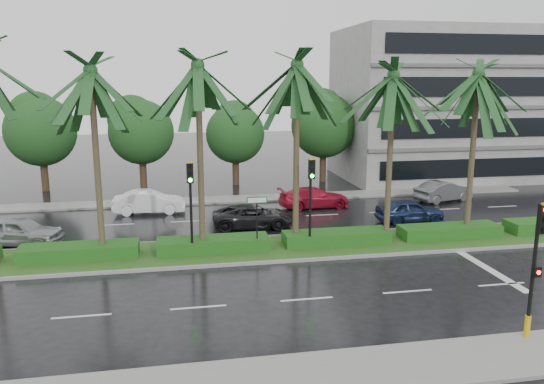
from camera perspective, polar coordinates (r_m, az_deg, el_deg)
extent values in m
plane|color=black|center=(24.68, 0.89, -6.91)|extent=(120.00, 120.00, 0.00)
cube|color=gray|center=(15.66, 8.69, -18.59)|extent=(40.00, 2.40, 0.12)
cube|color=gray|center=(36.07, -2.88, -0.74)|extent=(40.00, 2.00, 0.12)
cube|color=gray|center=(25.59, 0.44, -6.05)|extent=(36.00, 4.00, 0.14)
cube|color=#1E501A|center=(25.56, 0.44, -5.89)|extent=(35.60, 3.70, 0.02)
cube|color=#224A15|center=(25.42, -20.01, -6.02)|extent=(5.20, 1.40, 0.60)
cube|color=#224A15|center=(25.10, -6.33, -5.58)|extent=(5.20, 1.40, 0.60)
cube|color=#224A15|center=(26.18, 6.92, -4.85)|extent=(5.20, 1.40, 0.60)
cube|color=#224A15|center=(28.52, 18.54, -3.99)|extent=(5.20, 1.40, 0.60)
cube|color=silver|center=(31.80, -23.59, -3.59)|extent=(2.00, 0.12, 0.01)
cube|color=silver|center=(19.87, -19.80, -12.46)|extent=(2.00, 0.12, 0.01)
cube|color=silver|center=(31.11, -16.39, -3.39)|extent=(2.00, 0.12, 0.01)
cube|color=silver|center=(19.59, -7.93, -12.19)|extent=(2.00, 0.12, 0.01)
cube|color=silver|center=(30.94, -9.00, -3.13)|extent=(2.00, 0.12, 0.01)
cube|color=silver|center=(20.12, 3.76, -11.42)|extent=(2.00, 0.12, 0.01)
cube|color=silver|center=(31.28, -1.65, -2.82)|extent=(2.00, 0.12, 0.01)
cube|color=silver|center=(21.40, 14.37, -10.32)|extent=(2.00, 0.12, 0.01)
cube|color=silver|center=(32.11, 5.42, -2.47)|extent=(2.00, 0.12, 0.01)
cube|color=silver|center=(23.31, 23.45, -9.09)|extent=(2.00, 0.12, 0.01)
cube|color=silver|center=(33.41, 12.04, -2.12)|extent=(2.00, 0.12, 0.01)
cube|color=silver|center=(35.12, 18.09, -1.77)|extent=(2.00, 0.12, 0.01)
cube|color=silver|center=(37.18, 23.51, -1.43)|extent=(2.00, 0.12, 0.01)
cube|color=silver|center=(25.13, 21.87, -7.44)|extent=(0.40, 6.00, 0.01)
cylinder|color=#453B27|center=(24.50, -18.31, 2.65)|extent=(0.28, 0.28, 8.25)
cylinder|color=#453B27|center=(25.39, -17.73, -6.08)|extent=(0.40, 0.40, 0.44)
cylinder|color=#453B27|center=(24.08, -7.71, 3.25)|extent=(0.28, 0.28, 8.46)
cylinder|color=#453B27|center=(25.00, -7.46, -5.87)|extent=(0.40, 0.40, 0.44)
cylinder|color=#453B27|center=(24.99, 2.63, 3.74)|extent=(0.28, 0.28, 8.53)
cylinder|color=#453B27|center=(25.88, 2.54, -5.16)|extent=(0.40, 0.40, 0.44)
cylinder|color=#453B27|center=(26.04, 12.53, 3.29)|extent=(0.28, 0.28, 8.07)
cylinder|color=#453B27|center=(26.86, 12.16, -4.78)|extent=(0.40, 0.40, 0.44)
cylinder|color=#453B27|center=(28.35, 20.72, 3.59)|extent=(0.28, 0.28, 8.17)
cylinder|color=#453B27|center=(29.11, 20.16, -3.95)|extent=(0.40, 0.40, 0.44)
cylinder|color=black|center=(18.32, 26.15, -8.98)|extent=(0.12, 0.12, 3.40)
cube|color=black|center=(17.58, 27.14, -2.59)|extent=(0.30, 0.18, 0.90)
cylinder|color=black|center=(17.57, 27.24, -3.61)|extent=(0.18, 0.04, 0.18)
cylinder|color=gold|center=(18.82, 25.77, -12.83)|extent=(0.18, 0.18, 0.70)
cube|color=black|center=(18.04, 26.60, -7.65)|extent=(0.22, 0.16, 0.32)
cylinder|color=#FF0C05|center=(17.97, 26.77, -7.74)|extent=(0.12, 0.03, 0.12)
cylinder|color=black|center=(24.09, -8.67, -2.93)|extent=(0.12, 0.12, 3.40)
cube|color=black|center=(23.45, -8.82, 2.04)|extent=(0.30, 0.18, 0.90)
cube|color=gold|center=(23.26, -8.85, 3.16)|extent=(0.34, 0.12, 0.06)
cylinder|color=black|center=(23.31, -8.84, 2.73)|extent=(0.18, 0.04, 0.18)
cylinder|color=black|center=(23.36, -8.81, 2.00)|extent=(0.18, 0.04, 0.18)
cylinder|color=#0CE519|center=(23.41, -8.79, 1.28)|extent=(0.18, 0.04, 0.18)
cylinder|color=black|center=(24.85, 4.11, -2.36)|extent=(0.12, 0.12, 3.40)
cube|color=black|center=(24.23, 4.29, 2.47)|extent=(0.30, 0.18, 0.90)
cube|color=gold|center=(24.05, 4.39, 3.55)|extent=(0.34, 0.12, 0.06)
cylinder|color=black|center=(24.09, 4.37, 3.14)|extent=(0.18, 0.04, 0.18)
cylinder|color=black|center=(24.14, 4.36, 2.43)|extent=(0.18, 0.04, 0.18)
cylinder|color=#0CE519|center=(24.19, 4.34, 1.73)|extent=(0.18, 0.04, 0.18)
cylinder|color=black|center=(24.55, -1.63, -3.47)|extent=(0.06, 0.06, 2.60)
cube|color=#0C5926|center=(24.24, -1.63, -0.87)|extent=(0.95, 0.04, 0.30)
cube|color=white|center=(24.22, -1.62, -0.88)|extent=(0.85, 0.01, 0.22)
cylinder|color=#3A281A|center=(42.00, -23.26, 1.72)|extent=(0.52, 0.52, 2.43)
sphere|color=#173E19|center=(41.61, -23.62, 6.00)|extent=(5.00, 5.00, 5.00)
sphere|color=#173E19|center=(41.83, -23.64, 7.37)|extent=(3.75, 3.75, 3.75)
cylinder|color=#3A281A|center=(41.02, -13.69, 2.06)|extent=(0.52, 0.52, 2.33)
sphere|color=#173E19|center=(40.63, -13.90, 6.28)|extent=(4.80, 4.80, 4.80)
sphere|color=#173E19|center=(40.85, -13.94, 7.62)|extent=(3.60, 3.60, 3.60)
cylinder|color=#3A281A|center=(41.23, -3.92, 2.32)|extent=(0.52, 0.52, 2.18)
sphere|color=#173E19|center=(40.85, -3.98, 6.24)|extent=(4.49, 4.49, 4.49)
sphere|color=#173E19|center=(41.07, -4.05, 7.50)|extent=(3.37, 3.37, 3.37)
cylinder|color=#3A281A|center=(42.56, 5.49, 2.81)|extent=(0.52, 0.52, 2.49)
sphere|color=#173E19|center=(42.17, 5.57, 7.16)|extent=(5.13, 5.13, 5.13)
sphere|color=#173E19|center=(42.39, 5.49, 8.54)|extent=(3.85, 3.85, 3.85)
cylinder|color=#3A281A|center=(44.97, 14.11, 3.10)|extent=(0.52, 0.52, 2.66)
sphere|color=#173E19|center=(44.59, 14.34, 7.50)|extent=(5.48, 5.48, 5.48)
sphere|color=#173E19|center=(44.80, 14.25, 8.89)|extent=(4.11, 4.11, 4.11)
cube|color=slate|center=(46.30, 17.57, 8.97)|extent=(16.00, 10.00, 12.00)
imported|color=#95999C|center=(28.88, -25.55, -3.83)|extent=(2.62, 4.43, 1.41)
imported|color=white|center=(33.13, -13.07, -1.04)|extent=(1.63, 4.33, 1.41)
imported|color=black|center=(29.22, -2.05, -2.64)|extent=(2.37, 4.60, 1.24)
imported|color=#A8122A|center=(33.83, 4.53, -0.59)|extent=(2.14, 4.62, 1.31)
imported|color=#19284D|center=(31.35, 14.59, -1.94)|extent=(1.59, 3.88, 1.32)
imported|color=#4C4D50|center=(37.29, 17.95, 0.08)|extent=(2.62, 4.38, 1.36)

